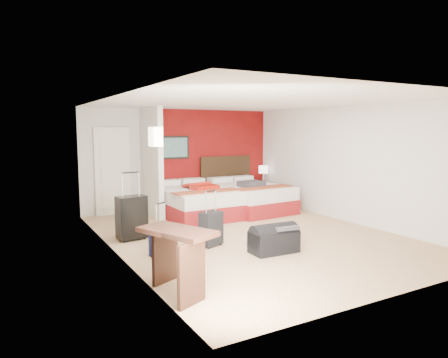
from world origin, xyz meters
TOP-DOWN VIEW (x-y plane):
  - ground at (0.00, 0.00)m, footprint 6.50×6.50m
  - room_walls at (-1.40, 1.42)m, footprint 5.02×6.52m
  - red_accent_panel at (0.75, 3.23)m, footprint 3.50×0.04m
  - partition_wall at (-1.00, 2.61)m, footprint 0.12×1.20m
  - entry_door at (-1.75, 3.20)m, footprint 0.82×0.06m
  - bed_left at (-0.15, 2.15)m, footprint 1.56×2.19m
  - bed_right at (1.27, 2.07)m, footprint 1.64×2.24m
  - red_suitcase_open at (-0.05, 2.05)m, footprint 0.67×0.87m
  - jacket_bundle at (1.17, 1.77)m, footprint 0.58×0.48m
  - nightstand at (2.29, 2.88)m, footprint 0.43×0.43m
  - table_lamp at (2.29, 2.88)m, footprint 0.34×0.34m
  - suitcase_black at (-2.03, 0.81)m, footprint 0.54×0.37m
  - suitcase_charcoal at (-0.97, -0.27)m, footprint 0.44×0.35m
  - suitcase_navy at (-1.92, -0.39)m, footprint 0.42×0.38m
  - duffel_bag at (-0.25, -1.10)m, footprint 0.78×0.44m
  - jacket_draped at (-0.10, -1.15)m, footprint 0.45×0.40m
  - desk at (-2.27, -1.88)m, footprint 0.82×1.07m

SIDE VIEW (x-z plane):
  - ground at x=0.00m, z-range 0.00..0.00m
  - duffel_bag at x=-0.25m, z-range 0.00..0.39m
  - suitcase_navy at x=-1.92m, z-range 0.00..0.50m
  - nightstand at x=2.29m, z-range 0.00..0.55m
  - suitcase_charcoal at x=-0.97m, z-range 0.00..0.56m
  - bed_right at x=1.27m, z-range 0.00..0.64m
  - bed_left at x=-0.15m, z-range 0.00..0.65m
  - suitcase_black at x=-2.03m, z-range 0.00..0.77m
  - desk at x=-2.27m, z-range 0.00..0.80m
  - jacket_draped at x=-0.10m, z-range 0.39..0.45m
  - red_suitcase_open at x=-0.05m, z-range 0.65..0.75m
  - jacket_bundle at x=1.17m, z-range 0.64..0.77m
  - table_lamp at x=2.29m, z-range 0.55..1.01m
  - entry_door at x=-1.75m, z-range 0.00..2.05m
  - red_accent_panel at x=0.75m, z-range 0.00..2.50m
  - partition_wall at x=-1.00m, z-range 0.00..2.50m
  - room_walls at x=-1.40m, z-range 0.01..2.51m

